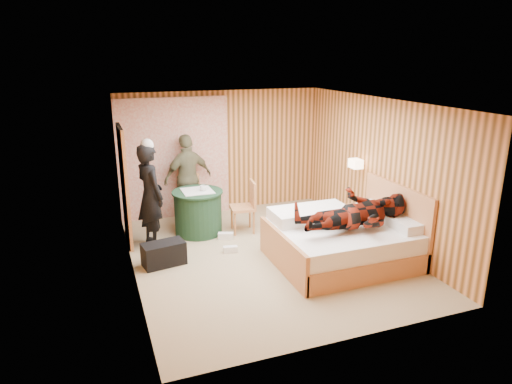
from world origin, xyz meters
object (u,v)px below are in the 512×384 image
object	(u,v)px
chair_near	(247,203)
woman_standing	(150,196)
man_at_table	(188,178)
wall_lamp	(356,164)
nightstand	(361,222)
man_on_bed	(357,204)
duffel_bag	(164,254)
chair_far	(190,194)
round_table	(198,212)
bed	(344,240)

from	to	relation	value
chair_near	woman_standing	xyz separation A→B (m)	(-1.74, -0.02, 0.33)
man_at_table	wall_lamp	bearing A→B (deg)	132.26
chair_near	nightstand	bearing A→B (deg)	68.50
man_on_bed	man_at_table	bearing A→B (deg)	123.38
duffel_bag	man_at_table	xyz separation A→B (m)	(0.83, 1.90, 0.68)
duffel_bag	woman_standing	size ratio (longest dim) A/B	0.36
wall_lamp	chair_far	xyz separation A→B (m)	(-2.71, 1.63, -0.76)
woman_standing	man_on_bed	size ratio (longest dim) A/B	1.01
nightstand	chair_far	size ratio (longest dim) A/B	0.64
round_table	bed	bearing A→B (deg)	-45.53
wall_lamp	chair_far	world-z (taller)	wall_lamp
bed	man_at_table	distance (m)	3.38
wall_lamp	man_at_table	world-z (taller)	man_at_table
wall_lamp	man_on_bed	bearing A→B (deg)	-121.06
chair_near	man_on_bed	size ratio (longest dim) A/B	0.54
chair_far	chair_near	world-z (taller)	chair_near
bed	woman_standing	world-z (taller)	woman_standing
bed	man_on_bed	size ratio (longest dim) A/B	1.23
round_table	duffel_bag	distance (m)	1.41
woman_standing	nightstand	bearing A→B (deg)	-125.08
round_table	woman_standing	world-z (taller)	woman_standing
man_at_table	chair_far	bearing A→B (deg)	84.94
man_at_table	bed	bearing A→B (deg)	108.96
chair_near	man_at_table	world-z (taller)	man_at_table
round_table	man_on_bed	xyz separation A→B (m)	(1.95, -2.18, 0.61)
round_table	woman_standing	bearing A→B (deg)	-163.92
chair_far	man_on_bed	bearing A→B (deg)	-49.76
man_at_table	man_on_bed	bearing A→B (deg)	107.24
chair_near	duffel_bag	distance (m)	1.96
man_at_table	man_on_bed	distance (m)	3.55
duffel_bag	chair_near	bearing A→B (deg)	18.01
woman_standing	round_table	bearing A→B (deg)	-93.26
chair_far	duffel_bag	distance (m)	2.06
chair_far	woman_standing	size ratio (longest dim) A/B	0.52
bed	man_on_bed	xyz separation A→B (m)	(0.03, -0.23, 0.68)
chair_far	man_on_bed	world-z (taller)	man_on_bed
chair_far	duffel_bag	world-z (taller)	chair_far
wall_lamp	chair_near	distance (m)	2.10
nightstand	duffel_bag	distance (m)	3.51
woman_standing	man_at_table	distance (m)	1.34
round_table	duffel_bag	xyz separation A→B (m)	(-0.83, -1.12, -0.23)
wall_lamp	man_at_table	distance (m)	3.23
nightstand	round_table	world-z (taller)	round_table
duffel_bag	man_at_table	size ratio (longest dim) A/B	0.38
wall_lamp	man_at_table	xyz separation A→B (m)	(-2.72, 1.68, -0.44)
bed	man_on_bed	distance (m)	0.72
nightstand	woman_standing	world-z (taller)	woman_standing
round_table	chair_near	size ratio (longest dim) A/B	0.96
chair_near	woman_standing	size ratio (longest dim) A/B	0.54
bed	duffel_bag	xyz separation A→B (m)	(-2.74, 0.83, -0.16)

